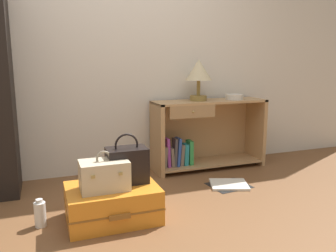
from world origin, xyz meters
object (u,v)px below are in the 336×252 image
(table_lamp, at_px, (199,72))
(train_case, at_px, (104,175))
(bookshelf, at_px, (203,134))
(handbag, at_px, (127,165))
(suitcase_large, at_px, (113,203))
(open_book_on_floor, at_px, (229,185))
(bowl, at_px, (234,97))
(bottle, at_px, (40,214))

(table_lamp, distance_m, train_case, 1.60)
(bookshelf, height_order, handbag, bookshelf)
(table_lamp, relative_size, suitcase_large, 0.65)
(bookshelf, distance_m, open_book_on_floor, 0.68)
(bowl, distance_m, bottle, 2.19)
(handbag, bearing_deg, open_book_on_floor, 14.32)
(bookshelf, distance_m, suitcase_large, 1.46)
(table_lamp, xyz_separation_m, train_case, (-1.13, -0.92, -0.65))
(open_book_on_floor, bearing_deg, suitcase_large, -164.87)
(bookshelf, height_order, table_lamp, table_lamp)
(train_case, xyz_separation_m, bottle, (-0.43, 0.10, -0.26))
(table_lamp, height_order, bowl, table_lamp)
(bookshelf, xyz_separation_m, train_case, (-1.20, -0.92, -0.01))
(bowl, bearing_deg, table_lamp, 172.94)
(train_case, xyz_separation_m, open_book_on_floor, (1.17, 0.34, -0.34))
(train_case, height_order, bottle, train_case)
(bowl, xyz_separation_m, suitcase_large, (-1.47, -0.84, -0.62))
(bookshelf, xyz_separation_m, handbag, (-1.02, -0.84, 0.02))
(bookshelf, bearing_deg, train_case, -142.42)
(table_lamp, xyz_separation_m, suitcase_large, (-1.08, -0.88, -0.87))
(table_lamp, distance_m, suitcase_large, 1.64)
(handbag, bearing_deg, suitcase_large, -158.52)
(handbag, relative_size, open_book_on_floor, 0.89)
(handbag, bearing_deg, bowl, 30.39)
(bookshelf, relative_size, train_case, 3.64)
(bookshelf, relative_size, handbag, 3.29)
(handbag, height_order, open_book_on_floor, handbag)
(suitcase_large, xyz_separation_m, bottle, (-0.48, 0.07, -0.03))
(table_lamp, relative_size, open_book_on_floor, 1.03)
(bowl, distance_m, suitcase_large, 1.80)
(train_case, relative_size, open_book_on_floor, 0.80)
(table_lamp, height_order, bottle, table_lamp)
(table_lamp, relative_size, bowl, 2.31)
(open_book_on_floor, bearing_deg, train_case, -163.94)
(table_lamp, distance_m, bowl, 0.47)
(suitcase_large, relative_size, handbag, 1.77)
(bookshelf, relative_size, suitcase_large, 1.86)
(bowl, distance_m, train_case, 1.80)
(bookshelf, distance_m, bottle, 1.84)
(table_lamp, relative_size, handbag, 1.15)
(bowl, xyz_separation_m, handbag, (-1.34, -0.79, -0.36))
(bowl, xyz_separation_m, train_case, (-1.52, -0.87, -0.39))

